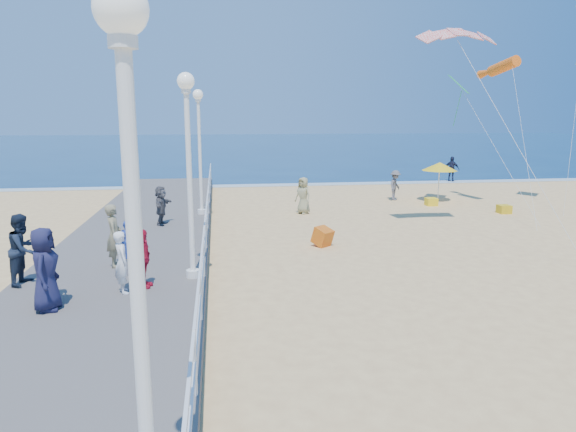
{
  "coord_description": "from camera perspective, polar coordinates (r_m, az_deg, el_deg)",
  "views": [
    {
      "loc": [
        -4.64,
        -13.4,
        4.69
      ],
      "look_at": [
        -2.5,
        2.0,
        1.6
      ],
      "focal_mm": 32.0,
      "sensor_mm": 36.0,
      "label": 1
    }
  ],
  "objects": [
    {
      "name": "ocean",
      "position": [
        78.67,
        -4.55,
        7.8
      ],
      "size": [
        160.0,
        90.0,
        0.05
      ],
      "primitive_type": "cube",
      "color": "navy",
      "rests_on": "ground"
    },
    {
      "name": "lamp_post_near",
      "position": [
        4.57,
        -16.68,
        -2.23
      ],
      "size": [
        0.44,
        0.44,
        5.32
      ],
      "color": "white",
      "rests_on": "boardwalk"
    },
    {
      "name": "beach_walker_b",
      "position": [
        37.98,
        17.75,
        4.97
      ],
      "size": [
        1.07,
        1.03,
        1.79
      ],
      "primitive_type": "imported",
      "rotation": [
        0.0,
        0.0,
        2.4
      ],
      "color": "#181D35",
      "rests_on": "ground"
    },
    {
      "name": "beach_chair_right",
      "position": [
        26.79,
        22.88,
        0.7
      ],
      "size": [
        0.55,
        0.55,
        0.4
      ],
      "primitive_type": "cube",
      "color": "gold",
      "rests_on": "ground"
    },
    {
      "name": "ground",
      "position": [
        14.93,
        10.7,
        -7.27
      ],
      "size": [
        160.0,
        160.0,
        0.0
      ],
      "primitive_type": "plane",
      "color": "#E9C07A",
      "rests_on": "ground"
    },
    {
      "name": "boardwalk",
      "position": [
        14.42,
        -19.11,
        -7.55
      ],
      "size": [
        5.0,
        44.0,
        0.4
      ],
      "primitive_type": "cube",
      "color": "slate",
      "rests_on": "ground"
    },
    {
      "name": "spectator_5",
      "position": [
        20.76,
        -13.92,
        1.15
      ],
      "size": [
        0.75,
        1.49,
        1.54
      ],
      "primitive_type": "imported",
      "rotation": [
        0.0,
        0.0,
        1.36
      ],
      "color": "#515055",
      "rests_on": "boardwalk"
    },
    {
      "name": "spectator_3",
      "position": [
        13.34,
        -15.82,
        -4.58
      ],
      "size": [
        0.53,
        0.93,
        1.5
      ],
      "primitive_type": "imported",
      "rotation": [
        0.0,
        0.0,
        1.37
      ],
      "color": "red",
      "rests_on": "boardwalk"
    },
    {
      "name": "lamp_post_far",
      "position": [
        22.43,
        -9.82,
        8.45
      ],
      "size": [
        0.44,
        0.44,
        5.32
      ],
      "color": "white",
      "rests_on": "boardwalk"
    },
    {
      "name": "spectator_0",
      "position": [
        13.19,
        -25.07,
        -5.3
      ],
      "size": [
        0.5,
        0.64,
        1.55
      ],
      "primitive_type": "imported",
      "rotation": [
        0.0,
        0.0,
        1.32
      ],
      "color": "#1B1734",
      "rests_on": "boardwalk"
    },
    {
      "name": "spectator_7",
      "position": [
        14.75,
        -27.37,
        -3.27
      ],
      "size": [
        0.83,
        0.99,
        1.83
      ],
      "primitive_type": "imported",
      "rotation": [
        0.0,
        0.0,
        1.41
      ],
      "color": "#182234",
      "rests_on": "boardwalk"
    },
    {
      "name": "surf_line",
      "position": [
        34.53,
        -0.11,
        3.48
      ],
      "size": [
        160.0,
        1.2,
        0.04
      ],
      "primitive_type": "cube",
      "color": "white",
      "rests_on": "ground"
    },
    {
      "name": "railing",
      "position": [
        13.84,
        -9.38,
        -3.3
      ],
      "size": [
        0.05,
        42.0,
        0.55
      ],
      "color": "white",
      "rests_on": "boardwalk"
    },
    {
      "name": "beach_walker_a",
      "position": [
        29.08,
        11.82,
        3.37
      ],
      "size": [
        1.15,
        1.22,
        1.66
      ],
      "primitive_type": "imported",
      "rotation": [
        0.0,
        0.0,
        0.9
      ],
      "color": "#57555A",
      "rests_on": "ground"
    },
    {
      "name": "beach_umbrella",
      "position": [
        29.11,
        16.5,
        5.3
      ],
      "size": [
        1.9,
        1.9,
        2.14
      ],
      "color": "white",
      "rests_on": "ground"
    },
    {
      "name": "box_kite",
      "position": [
        18.54,
        3.87,
        -2.48
      ],
      "size": [
        0.87,
        0.9,
        0.74
      ],
      "primitive_type": "cube",
      "rotation": [
        0.31,
        0.0,
        0.67
      ],
      "color": "red",
      "rests_on": "ground"
    },
    {
      "name": "woman_holding_toddler",
      "position": [
        13.1,
        -17.94,
        -4.9
      ],
      "size": [
        0.54,
        0.65,
        1.54
      ],
      "primitive_type": "imported",
      "rotation": [
        0.0,
        0.0,
        1.92
      ],
      "color": "white",
      "rests_on": "boardwalk"
    },
    {
      "name": "kite_windsock",
      "position": [
        28.44,
        22.84,
        15.08
      ],
      "size": [
        1.08,
        3.07,
        1.16
      ],
      "primitive_type": "cylinder",
      "rotation": [
        1.36,
        0.0,
        0.17
      ],
      "color": "orange"
    },
    {
      "name": "spectator_4",
      "position": [
        12.54,
        -25.4,
        -5.37
      ],
      "size": [
        0.62,
        0.93,
        1.88
      ],
      "primitive_type": "imported",
      "rotation": [
        0.0,
        0.0,
        1.59
      ],
      "color": "#1B1C3D",
      "rests_on": "boardwalk"
    },
    {
      "name": "kite_diamond_green",
      "position": [
        28.24,
        18.46,
        13.7
      ],
      "size": [
        1.56,
        1.67,
        0.92
      ],
      "primitive_type": "cube",
      "rotation": [
        0.74,
        0.0,
        1.02
      ],
      "color": "green"
    },
    {
      "name": "kite_parafoil",
      "position": [
        21.62,
        18.38,
        18.83
      ],
      "size": [
        3.05,
        0.94,
        0.65
      ],
      "primitive_type": null,
      "rotation": [
        0.44,
        0.0,
        0.0
      ],
      "color": "red"
    },
    {
      "name": "toddler_held",
      "position": [
        13.09,
        -17.33,
        -2.45
      ],
      "size": [
        0.48,
        0.54,
        0.91
      ],
      "primitive_type": "imported",
      "rotation": [
        0.0,
        0.0,
        1.92
      ],
      "color": "blue",
      "rests_on": "boardwalk"
    },
    {
      "name": "beach_walker_c",
      "position": [
        24.54,
        1.7,
        2.3
      ],
      "size": [
        0.98,
        1.01,
        1.76
      ],
      "primitive_type": "imported",
      "rotation": [
        0.0,
        0.0,
        -0.87
      ],
      "color": "#928F65",
      "rests_on": "ground"
    },
    {
      "name": "lamp_post_mid",
      "position": [
        13.46,
        -10.99,
        6.65
      ],
      "size": [
        0.44,
        0.44,
        5.32
      ],
      "color": "white",
      "rests_on": "boardwalk"
    },
    {
      "name": "beach_chair_left",
      "position": [
        27.82,
        15.63,
        1.54
      ],
      "size": [
        0.55,
        0.55,
        0.4
      ],
      "primitive_type": "cube",
      "color": "yellow",
      "rests_on": "ground"
    },
    {
      "name": "spectator_6",
      "position": [
        15.4,
        -18.76,
        -2.07
      ],
      "size": [
        0.5,
        0.7,
        1.81
      ],
      "primitive_type": "imported",
      "rotation": [
        0.0,
        0.0,
        1.68
      ],
      "color": "#817959",
      "rests_on": "boardwalk"
    }
  ]
}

